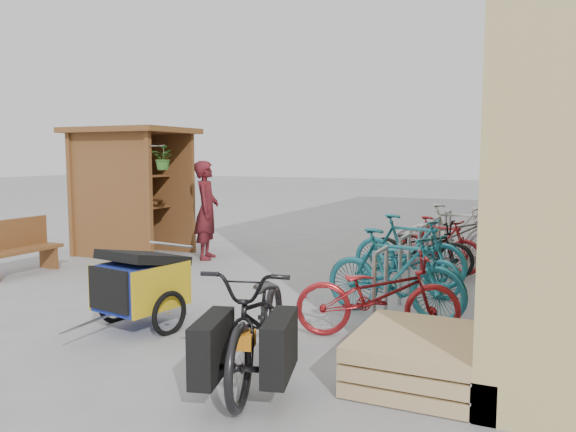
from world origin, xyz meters
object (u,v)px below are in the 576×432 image
at_px(kiosk, 128,173).
at_px(shopping_carts, 496,217).
at_px(bike_0, 378,295).
at_px(bike_6, 448,236).
at_px(bike_3, 409,250).
at_px(bench, 17,246).
at_px(child_trailer, 141,282).
at_px(person_kiosk, 207,210).
at_px(bike_4, 420,248).
at_px(bike_7, 453,233).
at_px(bike_2, 407,264).
at_px(bike_1, 394,274).
at_px(cargo_bike, 259,321).
at_px(bike_5, 439,244).
at_px(pallet_stack, 417,357).

distance_m(kiosk, shopping_carts, 7.80).
xyz_separation_m(bike_0, bike_6, (0.05, 4.35, 0.06)).
bearing_deg(bike_3, bench, 115.51).
relative_size(shopping_carts, child_trailer, 1.12).
height_order(child_trailer, bike_3, bike_3).
xyz_separation_m(bench, person_kiosk, (2.01, 2.42, 0.45)).
xyz_separation_m(bike_4, bike_7, (0.29, 1.49, 0.07)).
bearing_deg(bike_2, bike_4, 18.78).
height_order(bench, bike_1, bike_1).
xyz_separation_m(bike_6, bike_7, (0.03, 0.36, 0.01)).
height_order(kiosk, person_kiosk, kiosk).
bearing_deg(bike_4, kiosk, 99.47).
height_order(child_trailer, bike_2, child_trailer).
relative_size(bike_2, bike_7, 0.92).
height_order(cargo_bike, bike_6, cargo_bike).
height_order(person_kiosk, bike_5, person_kiosk).
xyz_separation_m(person_kiosk, bike_2, (3.92, -1.11, -0.48)).
xyz_separation_m(kiosk, bike_5, (5.67, 0.81, -1.11)).
bearing_deg(cargo_bike, bike_0, 53.63).
bearing_deg(bench, bike_4, 22.96).
bearing_deg(bike_2, person_kiosk, 89.23).
bearing_deg(bike_5, pallet_stack, -154.33).
bearing_deg(bike_3, pallet_stack, -158.61).
height_order(child_trailer, bike_4, child_trailer).
xyz_separation_m(bench, bike_5, (6.07, 3.01, -0.00)).
bearing_deg(bike_2, bike_3, 25.50).
height_order(child_trailer, bike_6, bike_6).
distance_m(cargo_bike, bike_4, 4.75).
bearing_deg(bench, kiosk, 79.19).
height_order(bike_3, bike_7, bike_3).
height_order(kiosk, bike_2, kiosk).
height_order(kiosk, child_trailer, kiosk).
distance_m(bike_3, bike_4, 0.71).
bearing_deg(bike_3, bike_7, -0.09).
xyz_separation_m(pallet_stack, bike_7, (-0.54, 5.71, 0.30)).
xyz_separation_m(pallet_stack, bike_3, (-0.84, 3.52, 0.30)).
bearing_deg(bike_1, bench, 99.82).
bearing_deg(bike_4, child_trailer, 156.47).
bearing_deg(child_trailer, pallet_stack, 4.60).
bearing_deg(bike_2, bike_5, 10.32).
relative_size(bike_1, bike_3, 1.00).
relative_size(cargo_bike, bike_7, 1.20).
distance_m(bike_2, bike_4, 1.25).
bearing_deg(cargo_bike, person_kiosk, 111.98).
bearing_deg(kiosk, bench, -100.14).
bearing_deg(bike_7, bike_2, 168.40).
height_order(kiosk, bike_4, kiosk).
bearing_deg(bike_4, bench, 119.41).
xyz_separation_m(bike_1, bike_5, (0.04, 2.89, -0.07)).
bearing_deg(bike_6, bike_7, -15.74).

